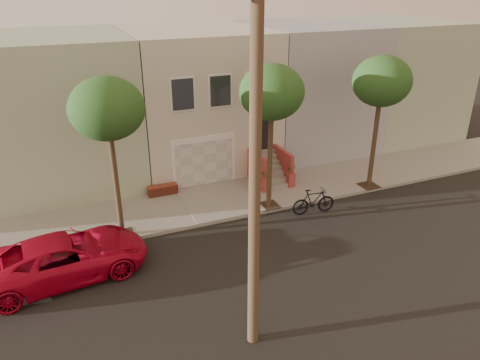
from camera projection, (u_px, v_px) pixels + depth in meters
name	position (u px, v px, depth m)	size (l,w,h in m)	color
ground	(291.00, 258.00, 16.77)	(90.00, 90.00, 0.00)	black
sidewalk	(236.00, 198.00, 21.24)	(40.00, 3.70, 0.15)	gray
house_row	(195.00, 95.00, 24.69)	(33.10, 11.70, 7.00)	beige
tree_left	(107.00, 110.00, 15.95)	(2.70, 2.57, 6.30)	#2D2116
tree_mid	(272.00, 93.00, 18.25)	(2.70, 2.57, 6.30)	#2D2116
tree_right	(382.00, 82.00, 20.20)	(2.70, 2.57, 6.30)	#2D2116
pickup_truck	(66.00, 257.00, 15.49)	(2.55, 5.52, 1.53)	#AF0722
motorcycle	(313.00, 201.00, 19.75)	(0.56, 1.97, 1.18)	black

